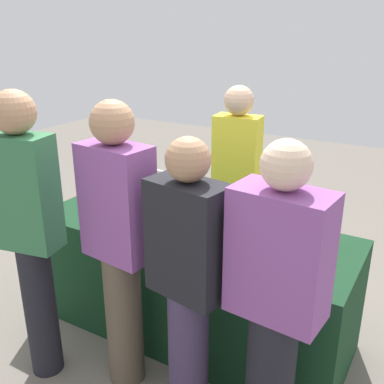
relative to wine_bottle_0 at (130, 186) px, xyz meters
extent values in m
plane|color=slate|center=(0.63, -0.16, -0.92)|extent=(12.00, 12.00, 0.00)
cube|color=#14381E|center=(0.63, -0.16, -0.52)|extent=(2.14, 0.81, 0.80)
cylinder|color=black|center=(0.00, 0.00, 0.00)|extent=(0.07, 0.07, 0.24)
cylinder|color=black|center=(0.00, 0.00, 0.15)|extent=(0.03, 0.03, 0.08)
cylinder|color=gold|center=(0.00, 0.00, 0.20)|extent=(0.03, 0.03, 0.02)
cylinder|color=silver|center=(0.00, 0.00, -0.02)|extent=(0.07, 0.07, 0.08)
cylinder|color=black|center=(0.60, -0.05, -0.01)|extent=(0.07, 0.07, 0.23)
cylinder|color=black|center=(0.60, -0.05, 0.15)|extent=(0.03, 0.03, 0.08)
cylinder|color=gold|center=(0.60, -0.05, 0.20)|extent=(0.03, 0.03, 0.02)
cylinder|color=silver|center=(0.60, -0.05, -0.02)|extent=(0.07, 0.07, 0.08)
cylinder|color=black|center=(0.91, 0.04, -0.01)|extent=(0.07, 0.07, 0.22)
cylinder|color=black|center=(0.91, 0.04, 0.14)|extent=(0.02, 0.02, 0.08)
cylinder|color=gold|center=(0.91, 0.04, 0.19)|extent=(0.03, 0.03, 0.02)
cylinder|color=silver|center=(0.91, 0.04, -0.02)|extent=(0.07, 0.07, 0.08)
cylinder|color=black|center=(1.32, 0.00, -0.01)|extent=(0.08, 0.08, 0.22)
cylinder|color=black|center=(1.32, 0.00, 0.14)|extent=(0.03, 0.03, 0.09)
cylinder|color=gold|center=(1.32, 0.00, 0.19)|extent=(0.03, 0.03, 0.02)
cylinder|color=silver|center=(1.32, 0.00, -0.02)|extent=(0.08, 0.08, 0.08)
cylinder|color=black|center=(1.43, -0.02, -0.01)|extent=(0.07, 0.07, 0.23)
cylinder|color=black|center=(1.43, -0.02, 0.15)|extent=(0.02, 0.02, 0.08)
cylinder|color=gold|center=(1.43, -0.02, 0.20)|extent=(0.03, 0.03, 0.02)
cylinder|color=silver|center=(1.43, -0.02, -0.02)|extent=(0.07, 0.07, 0.08)
cylinder|color=silver|center=(0.31, -0.25, -0.12)|extent=(0.07, 0.07, 0.00)
cylinder|color=silver|center=(0.31, -0.25, -0.09)|extent=(0.01, 0.01, 0.06)
sphere|color=silver|center=(0.31, -0.25, -0.03)|extent=(0.07, 0.07, 0.07)
cylinder|color=silver|center=(0.49, -0.23, -0.12)|extent=(0.07, 0.07, 0.00)
cylinder|color=silver|center=(0.49, -0.23, -0.08)|extent=(0.01, 0.01, 0.08)
sphere|color=silver|center=(0.49, -0.23, -0.01)|extent=(0.07, 0.07, 0.07)
cylinder|color=silver|center=(0.73, -0.29, -0.12)|extent=(0.07, 0.07, 0.00)
cylinder|color=silver|center=(0.73, -0.29, -0.08)|extent=(0.01, 0.01, 0.07)
sphere|color=silver|center=(0.73, -0.29, -0.01)|extent=(0.07, 0.07, 0.07)
sphere|color=#590C19|center=(0.73, -0.29, -0.02)|extent=(0.04, 0.04, 0.04)
cylinder|color=silver|center=(0.86, -0.38, -0.12)|extent=(0.06, 0.06, 0.00)
cylinder|color=silver|center=(0.86, -0.38, -0.08)|extent=(0.01, 0.01, 0.07)
sphere|color=silver|center=(0.86, -0.38, -0.02)|extent=(0.07, 0.07, 0.07)
cylinder|color=silver|center=(1.34, -0.27, -0.12)|extent=(0.06, 0.06, 0.00)
cylinder|color=silver|center=(1.34, -0.27, -0.09)|extent=(0.01, 0.01, 0.06)
sphere|color=silver|center=(1.34, -0.27, -0.03)|extent=(0.07, 0.07, 0.07)
sphere|color=#590C19|center=(1.34, -0.27, -0.04)|extent=(0.04, 0.04, 0.04)
cylinder|color=brown|center=(0.62, 0.52, -0.51)|extent=(0.19, 0.19, 0.81)
cube|color=yellow|center=(0.62, 0.52, 0.20)|extent=(0.36, 0.22, 0.61)
sphere|color=#D8AD8C|center=(0.62, 0.52, 0.61)|extent=(0.22, 0.22, 0.22)
cylinder|color=black|center=(0.04, -0.97, -0.49)|extent=(0.19, 0.19, 0.87)
cube|color=#337247|center=(0.04, -0.97, 0.27)|extent=(0.38, 0.26, 0.65)
sphere|color=tan|center=(0.04, -0.97, 0.71)|extent=(0.23, 0.23, 0.23)
cylinder|color=brown|center=(0.52, -0.77, -0.50)|extent=(0.22, 0.22, 0.85)
cube|color=#8C4C99|center=(0.52, -0.77, 0.24)|extent=(0.41, 0.26, 0.64)
sphere|color=tan|center=(0.52, -0.77, 0.68)|extent=(0.23, 0.23, 0.23)
cylinder|color=#3F3351|center=(0.98, -0.81, -0.53)|extent=(0.22, 0.22, 0.79)
cube|color=black|center=(0.98, -0.81, 0.16)|extent=(0.43, 0.28, 0.59)
sphere|color=tan|center=(0.98, -0.81, 0.56)|extent=(0.21, 0.21, 0.21)
cylinder|color=black|center=(1.44, -0.79, -0.52)|extent=(0.24, 0.24, 0.81)
cube|color=#8C4C99|center=(1.44, -0.79, 0.19)|extent=(0.45, 0.28, 0.60)
sphere|color=beige|center=(1.44, -0.79, 0.60)|extent=(0.22, 0.22, 0.22)
cube|color=white|center=(-0.38, 0.97, -0.56)|extent=(0.46, 0.08, 0.71)
camera|label=1|loc=(1.99, -2.50, 1.14)|focal=42.27mm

